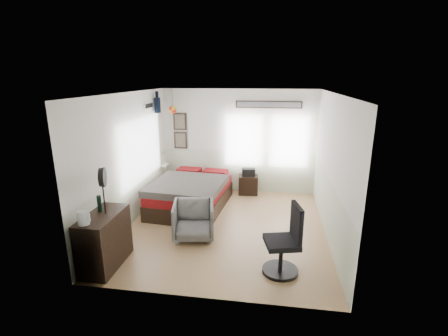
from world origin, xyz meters
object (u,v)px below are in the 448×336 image
(bed, at_px, (191,194))
(armchair, at_px, (194,220))
(dresser, at_px, (105,240))
(task_chair, at_px, (285,246))
(nightstand, at_px, (248,185))

(bed, bearing_deg, armchair, -68.56)
(dresser, bearing_deg, bed, 73.34)
(armchair, distance_m, task_chair, 1.93)
(bed, height_order, armchair, armchair)
(nightstand, xyz_separation_m, task_chair, (0.85, -3.49, 0.22))
(bed, bearing_deg, dresser, -101.25)
(bed, bearing_deg, nightstand, 47.41)
(bed, height_order, nightstand, bed)
(dresser, height_order, nightstand, dresser)
(nightstand, bearing_deg, armchair, -112.96)
(bed, distance_m, nightstand, 1.69)
(nightstand, distance_m, task_chair, 3.60)
(dresser, bearing_deg, task_chair, 4.71)
(bed, relative_size, armchair, 2.94)
(bed, distance_m, dresser, 2.71)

